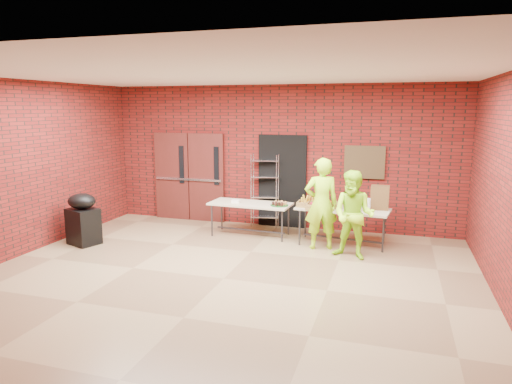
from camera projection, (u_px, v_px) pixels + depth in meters
room at (222, 180)px, 7.00m from camera, size 8.08×7.08×3.28m
double_doors at (189, 177)px, 10.96m from camera, size 1.78×0.12×2.10m
dark_doorway at (282, 181)px, 10.32m from camera, size 1.10×0.06×2.10m
bronze_plaque at (364, 162)px, 9.70m from camera, size 0.85×0.04×0.70m
wire_rack at (265, 191)px, 10.34m from camera, size 0.64×0.33×1.66m
table_left at (250, 206)px, 9.65m from camera, size 1.76×0.81×0.71m
table_right at (343, 211)px, 9.01m from camera, size 1.87×0.96×0.74m
basket_bananas at (308, 204)px, 9.14m from camera, size 0.42×0.33×0.13m
basket_oranges at (330, 205)px, 9.07m from camera, size 0.40×0.31×0.12m
basket_apples at (319, 206)px, 8.89m from camera, size 0.47×0.36×0.15m
muffin_tray at (279, 204)px, 9.37m from camera, size 0.37×0.37×0.09m
napkin_box at (236, 201)px, 9.68m from camera, size 0.17×0.11×0.06m
coffee_dispenser at (380, 197)px, 8.89m from camera, size 0.35×0.31×0.46m
cup_stack_front at (359, 205)px, 8.74m from camera, size 0.07×0.07×0.22m
cup_stack_mid at (368, 205)px, 8.68m from camera, size 0.09×0.09×0.26m
cup_stack_back at (358, 203)px, 8.89m from camera, size 0.08×0.08×0.23m
covered_grill at (83, 219)px, 9.06m from camera, size 0.69×0.64×1.03m
volunteer_woman at (321, 204)px, 8.71m from camera, size 0.75×0.62×1.77m
volunteer_man at (354, 215)px, 8.15m from camera, size 0.90×0.78×1.60m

